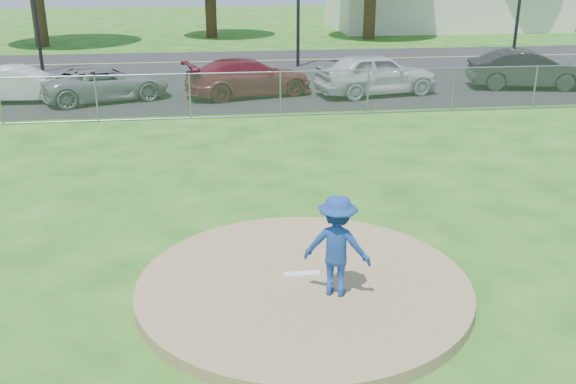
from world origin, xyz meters
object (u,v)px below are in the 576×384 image
at_px(pitcher, 337,246).
at_px(parked_car_charcoal, 527,69).
at_px(traffic_cone, 79,97).
at_px(parked_car_pearl, 376,74).
at_px(parked_car_darkred, 249,77).
at_px(parked_car_gray, 106,83).
at_px(parked_car_white, 22,84).

xyz_separation_m(pitcher, parked_car_charcoal, (11.03, 15.94, -0.24)).
relative_size(traffic_cone, parked_car_pearl, 0.13).
height_order(parked_car_darkred, parked_car_pearl, parked_car_pearl).
bearing_deg(parked_car_gray, parked_car_darkred, -109.56).
bearing_deg(parked_car_pearl, pitcher, 151.42).
xyz_separation_m(parked_car_gray, parked_car_pearl, (10.24, -0.26, 0.16)).
xyz_separation_m(pitcher, traffic_cone, (-6.49, 14.95, -0.69)).
bearing_deg(pitcher, parked_car_gray, -48.12).
distance_m(parked_car_gray, parked_car_darkred, 5.34).
height_order(parked_car_gray, parked_car_charcoal, parked_car_charcoal).
distance_m(traffic_cone, parked_car_charcoal, 17.55).
distance_m(traffic_cone, parked_car_pearl, 11.15).
xyz_separation_m(traffic_cone, parked_car_charcoal, (17.52, 0.99, 0.45)).
xyz_separation_m(parked_car_white, parked_car_darkred, (8.38, 0.00, 0.07)).
relative_size(pitcher, parked_car_pearl, 0.34).
xyz_separation_m(traffic_cone, parked_car_pearl, (11.13, 0.51, 0.50)).
xyz_separation_m(traffic_cone, parked_car_gray, (0.89, 0.76, 0.33)).
xyz_separation_m(pitcher, parked_car_pearl, (4.63, 15.46, -0.19)).
bearing_deg(parked_car_charcoal, pitcher, 155.67).
bearing_deg(traffic_cone, parked_car_gray, 40.72).
bearing_deg(parked_car_pearl, parked_car_white, 76.43).
relative_size(parked_car_gray, parked_car_charcoal, 1.00).
bearing_deg(parked_car_darkred, parked_car_pearl, -109.73).
bearing_deg(parked_car_darkred, parked_car_white, 74.85).
bearing_deg(parked_car_charcoal, parked_car_gray, 101.12).
bearing_deg(parked_car_darkred, parked_car_charcoal, -104.71).
bearing_deg(parked_car_charcoal, parked_car_pearl, 104.65).
bearing_deg(pitcher, traffic_cone, -44.29).
xyz_separation_m(pitcher, parked_car_gray, (-5.61, 15.72, -0.36)).
bearing_deg(parked_car_charcoal, parked_car_darkred, 100.80).
distance_m(pitcher, traffic_cone, 16.32).
distance_m(traffic_cone, parked_car_gray, 1.22).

